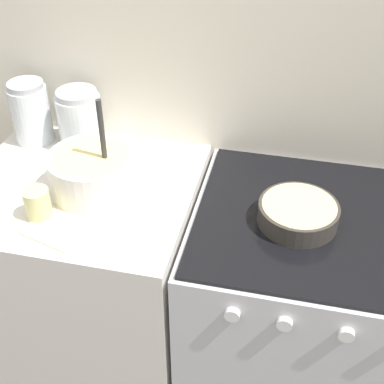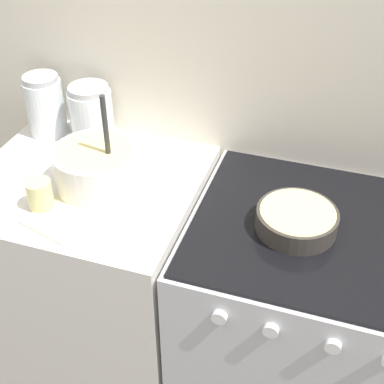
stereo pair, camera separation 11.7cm
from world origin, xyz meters
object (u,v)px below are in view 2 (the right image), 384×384
at_px(storage_jar_left, 46,109).
at_px(tin_can, 40,195).
at_px(storage_jar_middle, 92,118).
at_px(stove, 303,334).
at_px(baking_pan, 297,219).
at_px(mixing_bowl, 97,165).

distance_m(storage_jar_left, tin_can, 0.44).
distance_m(storage_jar_middle, tin_can, 0.39).
distance_m(stove, baking_pan, 0.50).
bearing_deg(tin_can, storage_jar_middle, 93.49).
bearing_deg(storage_jar_middle, stove, -15.43).
relative_size(mixing_bowl, baking_pan, 1.39).
relative_size(mixing_bowl, storage_jar_left, 1.45).
xyz_separation_m(stove, mixing_bowl, (-0.69, -0.01, 0.54)).
distance_m(mixing_bowl, baking_pan, 0.62).
xyz_separation_m(baking_pan, tin_can, (-0.72, -0.14, 0.01)).
bearing_deg(tin_can, storage_jar_left, 117.36).
xyz_separation_m(baking_pan, storage_jar_middle, (-0.75, 0.25, 0.05)).
bearing_deg(baking_pan, storage_jar_middle, 161.48).
height_order(baking_pan, storage_jar_middle, storage_jar_middle).
bearing_deg(mixing_bowl, tin_can, -125.43).
xyz_separation_m(stove, baking_pan, (-0.08, -0.02, 0.50)).
relative_size(mixing_bowl, storage_jar_middle, 1.53).
distance_m(baking_pan, tin_can, 0.74).
height_order(storage_jar_middle, tin_can, storage_jar_middle).
xyz_separation_m(mixing_bowl, storage_jar_middle, (-0.13, 0.24, 0.01)).
bearing_deg(storage_jar_left, stove, -12.79).
distance_m(baking_pan, storage_jar_middle, 0.79).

